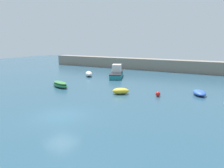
% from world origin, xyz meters
% --- Properties ---
extents(ground_plane, '(120.00, 120.00, 0.20)m').
position_xyz_m(ground_plane, '(0.00, 0.00, -0.10)').
color(ground_plane, '#284C60').
extents(harbor_breakwater, '(57.97, 2.85, 2.37)m').
position_xyz_m(harbor_breakwater, '(0.00, 32.43, 1.19)').
color(harbor_breakwater, gray).
rests_on(harbor_breakwater, ground_plane).
extents(rowboat_white_midwater, '(2.23, 2.94, 0.58)m').
position_xyz_m(rowboat_white_midwater, '(9.16, 13.42, 0.29)').
color(rowboat_white_midwater, '#2D56B7').
rests_on(rowboat_white_midwater, ground_plane).
extents(fishing_dinghy_green, '(2.31, 2.08, 0.73)m').
position_xyz_m(fishing_dinghy_green, '(0.85, 9.46, 0.36)').
color(fishing_dinghy_green, yellow).
rests_on(fishing_dinghy_green, ground_plane).
extents(open_tender_yellow, '(2.62, 2.82, 0.90)m').
position_xyz_m(open_tender_yellow, '(-10.15, 18.43, 0.45)').
color(open_tender_yellow, white).
rests_on(open_tender_yellow, ground_plane).
extents(motorboat_grey_hull, '(4.06, 6.30, 2.22)m').
position_xyz_m(motorboat_grey_hull, '(-5.30, 19.94, 0.75)').
color(motorboat_grey_hull, teal).
rests_on(motorboat_grey_hull, ground_plane).
extents(rowboat_with_red_cover, '(3.80, 2.59, 0.76)m').
position_xyz_m(rowboat_with_red_cover, '(-8.15, 8.85, 0.38)').
color(rowboat_with_red_cover, '#287A4C').
rests_on(rowboat_with_red_cover, ground_plane).
extents(mooring_buoy_red, '(0.55, 0.55, 0.55)m').
position_xyz_m(mooring_buoy_red, '(5.13, 10.45, 0.28)').
color(mooring_buoy_red, red).
rests_on(mooring_buoy_red, ground_plane).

